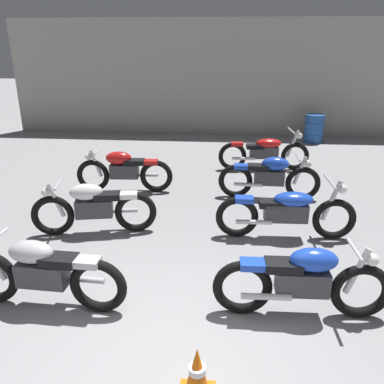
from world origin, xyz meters
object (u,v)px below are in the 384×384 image
motorcycle_right_row_0 (303,280)px  traffic_cone (197,375)px  motorcycle_left_row_0 (42,272)px  motorcycle_right_row_2 (270,176)px  motorcycle_right_row_3 (265,152)px  motorcycle_right_row_1 (287,211)px  oil_drum (314,128)px  motorcycle_left_row_2 (124,170)px  motorcycle_left_row_1 (93,207)px

motorcycle_right_row_0 → traffic_cone: size_ratio=3.65×
motorcycle_left_row_0 → motorcycle_right_row_0: same height
motorcycle_left_row_0 → motorcycle_right_row_2: (2.92, 3.68, 0.00)m
motorcycle_left_row_0 → motorcycle_right_row_0: 2.94m
motorcycle_left_row_0 → motorcycle_right_row_3: bearing=61.8°
motorcycle_right_row_1 → oil_drum: size_ratio=2.56×
motorcycle_left_row_0 → motorcycle_left_row_2: size_ratio=1.00×
motorcycle_right_row_0 → traffic_cone: (-1.08, -1.22, -0.20)m
motorcycle_right_row_0 → motorcycle_right_row_2: same height
motorcycle_right_row_3 → traffic_cone: 6.80m
motorcycle_right_row_2 → motorcycle_left_row_1: bearing=-148.9°
motorcycle_left_row_1 → motorcycle_right_row_0: bearing=-31.6°
motorcycle_right_row_2 → motorcycle_right_row_0: bearing=-89.8°
motorcycle_right_row_0 → motorcycle_right_row_3: size_ratio=0.91×
traffic_cone → motorcycle_left_row_0: bearing=148.5°
motorcycle_left_row_1 → motorcycle_right_row_2: 3.43m
traffic_cone → motorcycle_right_row_2: bearing=77.5°
oil_drum → motorcycle_left_row_1: bearing=-125.6°
motorcycle_left_row_2 → oil_drum: (4.73, 4.70, -0.03)m
motorcycle_right_row_1 → motorcycle_right_row_3: 3.56m
motorcycle_left_row_1 → motorcycle_right_row_2: size_ratio=0.99×
motorcycle_left_row_2 → motorcycle_right_row_2: same height
motorcycle_right_row_0 → oil_drum: bearing=78.0°
motorcycle_left_row_0 → traffic_cone: (1.86, -1.14, -0.20)m
oil_drum → traffic_cone: oil_drum is taller
motorcycle_left_row_1 → traffic_cone: size_ratio=3.62×
motorcycle_right_row_3 → oil_drum: size_ratio=2.55×
motorcycle_left_row_1 → oil_drum: bearing=54.4°
oil_drum → motorcycle_right_row_3: bearing=-120.5°
motorcycle_left_row_0 → motorcycle_left_row_2: (-0.00, 3.83, 0.00)m
motorcycle_left_row_0 → motorcycle_right_row_3: (2.98, 5.56, -0.01)m
oil_drum → motorcycle_right_row_0: bearing=-102.0°
motorcycle_right_row_0 → motorcycle_right_row_2: size_ratio=1.00×
traffic_cone → motorcycle_right_row_3: bearing=80.5°
motorcycle_right_row_1 → oil_drum: 6.75m
motorcycle_left_row_0 → oil_drum: bearing=61.0°
motorcycle_right_row_2 → oil_drum: (1.81, 4.85, -0.03)m
motorcycle_right_row_0 → motorcycle_left_row_2: bearing=128.2°
motorcycle_left_row_1 → oil_drum: (4.74, 6.63, -0.03)m
motorcycle_left_row_2 → oil_drum: motorcycle_left_row_2 is taller
motorcycle_left_row_0 → motorcycle_right_row_1: motorcycle_right_row_1 is taller
oil_drum → motorcycle_left_row_0: bearing=-119.0°
motorcycle_right_row_1 → motorcycle_right_row_3: same height
motorcycle_left_row_1 → motorcycle_left_row_2: 1.92m
motorcycle_right_row_1 → motorcycle_left_row_2: bearing=148.8°
motorcycle_right_row_3 → oil_drum: (1.75, 2.97, -0.03)m
motorcycle_left_row_0 → motorcycle_right_row_0: size_ratio=1.00×
motorcycle_right_row_1 → traffic_cone: 3.35m
motorcycle_right_row_1 → motorcycle_left_row_0: bearing=-146.5°
motorcycle_left_row_1 → motorcycle_right_row_1: motorcycle_right_row_1 is taller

